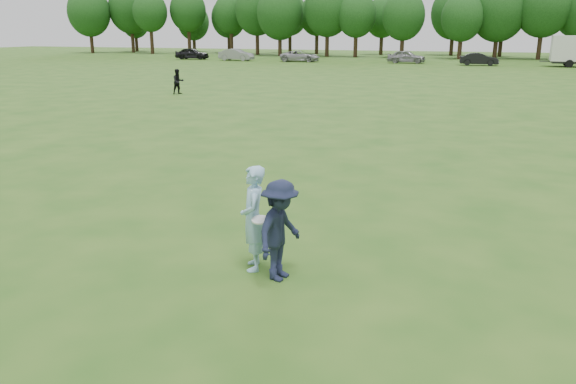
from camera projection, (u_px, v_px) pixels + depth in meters
name	position (u px, v px, depth m)	size (l,w,h in m)	color
ground	(255.00, 279.00, 8.91)	(200.00, 200.00, 0.00)	#265217
thrower	(253.00, 218.00, 9.07)	(0.63, 0.42, 1.74)	#96C8E7
defender	(280.00, 230.00, 8.71)	(1.05, 0.60, 1.62)	#191F38
player_far_a	(178.00, 82.00, 34.16)	(0.73, 0.57, 1.51)	black
car_a	(192.00, 54.00, 73.98)	(1.76, 4.38, 1.49)	black
car_b	(236.00, 55.00, 70.78)	(1.54, 4.43, 1.46)	gray
car_c	(300.00, 56.00, 68.49)	(2.21, 4.80, 1.33)	#A2A1A5
car_e	(406.00, 57.00, 65.46)	(1.77, 4.39, 1.50)	gray
car_f	(479.00, 59.00, 61.26)	(1.43, 4.10, 1.35)	black
disc_in_play	(260.00, 220.00, 8.82)	(0.33, 0.32, 0.09)	white
treeline	(499.00, 10.00, 75.61)	(130.35, 18.39, 11.74)	#332114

